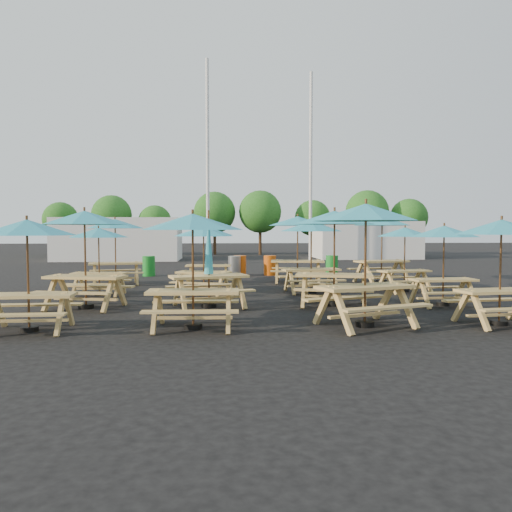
{
  "coord_description": "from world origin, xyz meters",
  "views": [
    {
      "loc": [
        -1.18,
        -15.72,
        2.0
      ],
      "look_at": [
        0.0,
        1.5,
        1.1
      ],
      "focal_mm": 35.0,
      "sensor_mm": 36.0,
      "label": 1
    }
  ],
  "objects": [
    {
      "name": "tree_4",
      "position": [
        1.9,
        24.26,
        3.46
      ],
      "size": [
        3.41,
        3.41,
        5.17
      ],
      "color": "#382314",
      "rests_on": "ground"
    },
    {
      "name": "tree_2",
      "position": [
        -6.39,
        23.65,
        2.62
      ],
      "size": [
        2.59,
        2.59,
        3.93
      ],
      "color": "#382314",
      "rests_on": "ground"
    },
    {
      "name": "picnic_unit_6",
      "position": [
        -1.75,
        -0.21,
        1.83
      ],
      "size": [
        2.37,
        2.37,
        2.13
      ],
      "rotation": [
        0.0,
        0.0,
        -0.35
      ],
      "color": "tan",
      "rests_on": "ground"
    },
    {
      "name": "picnic_unit_9",
      "position": [
        1.77,
        -2.8,
        2.18
      ],
      "size": [
        2.68,
        2.68,
        2.53
      ],
      "rotation": [
        0.0,
        0.0,
        -0.25
      ],
      "color": "tan",
      "rests_on": "ground"
    },
    {
      "name": "event_tent_0",
      "position": [
        -8.0,
        18.0,
        1.4
      ],
      "size": [
        8.0,
        4.0,
        2.8
      ],
      "primitive_type": "cube",
      "color": "silver",
      "rests_on": "ground"
    },
    {
      "name": "mast_1",
      "position": [
        4.5,
        16.0,
        6.0
      ],
      "size": [
        0.2,
        0.2,
        12.0
      ],
      "primitive_type": "cylinder",
      "color": "silver",
      "rests_on": "ground"
    },
    {
      "name": "picnic_unit_10",
      "position": [
        1.66,
        -0.01,
        1.98
      ],
      "size": [
        2.19,
        2.19,
        2.3
      ],
      "rotation": [
        0.0,
        0.0,
        0.1
      ],
      "color": "tan",
      "rests_on": "ground"
    },
    {
      "name": "tree_3",
      "position": [
        -1.75,
        24.72,
        3.41
      ],
      "size": [
        3.36,
        3.36,
        5.09
      ],
      "color": "#382314",
      "rests_on": "ground"
    },
    {
      "name": "waste_bin_4",
      "position": [
        3.71,
        6.11,
        0.43
      ],
      "size": [
        0.54,
        0.54,
        0.87
      ],
      "primitive_type": "cylinder",
      "color": "#178124",
      "rests_on": "ground"
    },
    {
      "name": "waste_bin_2",
      "position": [
        -0.38,
        6.32,
        0.43
      ],
      "size": [
        0.54,
        0.54,
        0.87
      ],
      "primitive_type": "cylinder",
      "color": "#D5530C",
      "rests_on": "ground"
    },
    {
      "name": "picnic_unit_13",
      "position": [
        4.66,
        -2.96,
        1.84
      ],
      "size": [
        1.97,
        1.97,
        2.14
      ],
      "rotation": [
        0.0,
        0.0,
        0.06
      ],
      "color": "tan",
      "rests_on": "ground"
    },
    {
      "name": "tree_0",
      "position": [
        -14.07,
        25.25,
        2.83
      ],
      "size": [
        2.8,
        2.8,
        4.24
      ],
      "color": "#382314",
      "rests_on": "ground"
    },
    {
      "name": "tree_6",
      "position": [
        10.23,
        22.9,
        3.43
      ],
      "size": [
        3.38,
        3.38,
        5.13
      ],
      "color": "#382314",
      "rests_on": "ground"
    },
    {
      "name": "mast_0",
      "position": [
        -2.0,
        14.0,
        6.0
      ],
      "size": [
        0.2,
        0.2,
        12.0
      ],
      "primitive_type": "cylinder",
      "color": "silver",
      "rests_on": "ground"
    },
    {
      "name": "tree_5",
      "position": [
        6.22,
        24.67,
        2.97
      ],
      "size": [
        2.94,
        2.94,
        4.45
      ],
      "color": "#382314",
      "rests_on": "ground"
    },
    {
      "name": "picnic_unit_4",
      "position": [
        -1.77,
        -5.64,
        2.03
      ],
      "size": [
        2.11,
        2.11,
        2.35
      ],
      "rotation": [
        0.0,
        0.0,
        -0.03
      ],
      "color": "tan",
      "rests_on": "ground"
    },
    {
      "name": "picnic_unit_7",
      "position": [
        -1.68,
        2.8,
        1.83
      ],
      "size": [
        1.92,
        1.92,
        2.12
      ],
      "rotation": [
        0.0,
        0.0,
        -0.04
      ],
      "color": "tan",
      "rests_on": "ground"
    },
    {
      "name": "picnic_unit_15",
      "position": [
        4.85,
        2.71,
        2.2
      ],
      "size": [
        2.72,
        2.72,
        2.55
      ],
      "rotation": [
        0.0,
        0.0,
        0.26
      ],
      "color": "tan",
      "rests_on": "ground"
    },
    {
      "name": "picnic_unit_1",
      "position": [
        -4.65,
        -2.81,
        2.16
      ],
      "size": [
        2.59,
        2.59,
        2.51
      ],
      "rotation": [
        0.0,
        0.0,
        -0.21
      ],
      "color": "tan",
      "rests_on": "ground"
    },
    {
      "name": "tree_7",
      "position": [
        13.63,
        22.92,
        2.99
      ],
      "size": [
        2.95,
        2.95,
        4.48
      ],
      "color": "#382314",
      "rests_on": "ground"
    },
    {
      "name": "picnic_unit_3",
      "position": [
        -5.07,
        2.8,
        2.09
      ],
      "size": [
        2.5,
        2.5,
        2.42
      ],
      "rotation": [
        0.0,
        0.0,
        0.21
      ],
      "color": "tan",
      "rests_on": "ground"
    },
    {
      "name": "ground",
      "position": [
        0.0,
        0.0,
        0.0
      ],
      "size": [
        120.0,
        120.0,
        0.0
      ],
      "primitive_type": "plane",
      "color": "black",
      "rests_on": "ground"
    },
    {
      "name": "waste_bin_3",
      "position": [
        0.94,
        6.19,
        0.43
      ],
      "size": [
        0.54,
        0.54,
        0.87
      ],
      "primitive_type": "cylinder",
      "color": "#D5530C",
      "rests_on": "ground"
    },
    {
      "name": "waste_bin_0",
      "position": [
        -4.35,
        6.15,
        0.43
      ],
      "size": [
        0.54,
        0.54,
        0.87
      ],
      "primitive_type": "cylinder",
      "color": "#178124",
      "rests_on": "ground"
    },
    {
      "name": "event_tent_1",
      "position": [
        9.0,
        19.0,
        1.3
      ],
      "size": [
        7.0,
        4.0,
        2.6
      ],
      "primitive_type": "cube",
      "color": "silver",
      "rests_on": "ground"
    },
    {
      "name": "tree_1",
      "position": [
        -9.74,
        23.9,
        3.15
      ],
      "size": [
        3.11,
        3.11,
        4.72
      ],
      "color": "#382314",
      "rests_on": "ground"
    },
    {
      "name": "picnic_unit_8",
      "position": [
        1.77,
        -5.64,
        2.21
      ],
      "size": [
        2.86,
        2.86,
        2.57
      ],
      "rotation": [
        0.0,
        0.0,
        0.34
      ],
      "color": "tan",
      "rests_on": "ground"
    },
    {
      "name": "picnic_unit_0",
      "position": [
        -4.99,
        -5.68,
        1.92
      ],
      "size": [
        2.01,
        2.01,
        2.23
      ],
      "rotation": [
        0.0,
        0.0,
        0.04
      ],
      "color": "tan",
      "rests_on": "ground"
    },
    {
      "name": "picnic_unit_5",
      "position": [
        -1.52,
        -2.86,
        1.03
      ],
      "size": [
        2.37,
        2.2,
        2.51
      ],
      "rotation": [
        0.0,
        0.0,
        0.29
      ],
      "color": "tan",
      "rests_on": "ground"
    },
    {
      "name": "picnic_unit_11",
      "position": [
        1.68,
        2.97,
        2.19
      ],
      "size": [
        2.5,
        2.5,
        2.54
      ],
      "rotation": [
        0.0,
        0.0,
        -0.14
      ],
      "color": "tan",
      "rests_on": "ground"
    },
    {
      "name": "picnic_unit_2",
      "position": [
        -4.93,
        -0.23,
        1.8
      ],
      "size": [
        1.94,
        1.94,
        2.09
      ],
      "rotation": [
        0.0,
        0.0,
        -0.07
      ],
      "color": "tan",
      "rests_on": "ground"
    },
    {
      "name": "picnic_unit_14",
      "position": [
        4.7,
        -0.04,
        1.81
      ],
      "size": [
        2.2,
        2.2,
        2.11
      ],
      "rotation": [
        0.0,
        0.0,
        0.23
      ],
      "color": "tan",
      "rests_on": "ground"
    },
    {
      "name": "waste_bin_1",
      "position": [
        -0.64,
        5.87,
        0.43
      ],
      "size": [
        0.54,
        0.54,
        0.87
      ],
      "primitive_type": "cylinder",
      "color": "gray",
      "rests_on": "ground"
    },
    {
      "name": "picnic_unit_12",
      "position": [
        4.65,
        -5.67,
        1.93
      ],
      "size": [
        2.18,
        2.18,
        2.24
      ],
      "rotation": [
        0.0,
        0.0,
        0.13
      ],
      "color": "tan",
      "rests_on": "ground"
    }
  ]
}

